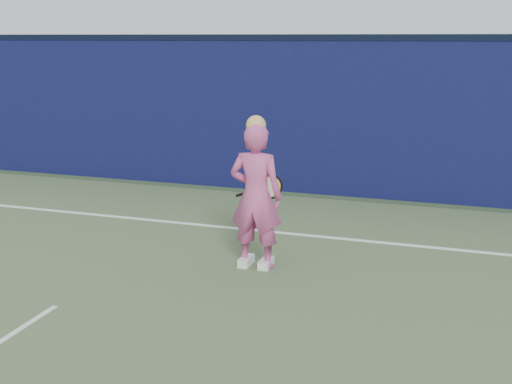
% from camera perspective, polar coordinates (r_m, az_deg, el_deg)
% --- Properties ---
extents(backstop_wall, '(24.00, 0.40, 2.50)m').
position_cam_1_polar(backstop_wall, '(11.10, -1.17, 6.85)').
color(backstop_wall, '#0C1036').
rests_on(backstop_wall, ground).
extents(wall_cap, '(24.00, 0.42, 0.10)m').
position_cam_1_polar(wall_cap, '(11.02, -1.21, 13.58)').
color(wall_cap, black).
rests_on(wall_cap, backstop_wall).
extents(player, '(0.61, 0.40, 1.73)m').
position_cam_1_polar(player, '(7.15, 0.00, -0.34)').
color(player, '#CC4F8D').
rests_on(player, ground).
extents(racket, '(0.55, 0.25, 0.31)m').
position_cam_1_polar(racket, '(7.61, 1.09, 0.42)').
color(racket, black).
rests_on(racket, ground).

